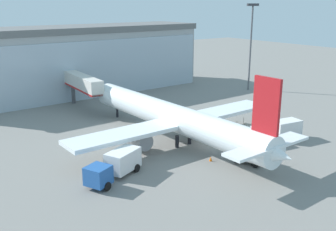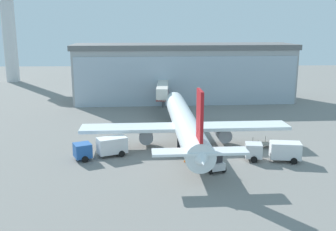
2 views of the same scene
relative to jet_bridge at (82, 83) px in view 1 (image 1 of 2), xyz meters
name	(u,v)px [view 1 (image 1 of 2)]	position (x,y,z in m)	size (l,w,h in m)	color
ground	(206,145)	(5.36, -26.64, -4.62)	(240.00, 240.00, 0.00)	gray
terminal_building	(80,60)	(5.36, 12.88, 2.17)	(52.65, 15.32, 13.57)	#A2A2A2
jet_bridge	(82,83)	(0.00, 0.00, 0.00)	(2.87, 13.62, 6.00)	beige
apron_light_mast	(251,39)	(35.54, -5.74, 6.07)	(3.20, 0.40, 17.91)	#59595E
airplane	(174,118)	(2.87, -22.91, -1.30)	(31.40, 37.84, 10.98)	white
catering_truck	(115,165)	(-8.97, -28.49, -3.15)	(7.56, 5.02, 2.65)	#2659A5
fuel_truck	(278,130)	(14.55, -30.86, -3.15)	(7.55, 3.39, 2.65)	silver
baggage_cart	(245,126)	(14.39, -24.90, -4.11)	(3.16, 2.39, 1.50)	#9E998C
pushback_tug	(251,155)	(5.75, -34.14, -3.64)	(3.01, 3.61, 2.30)	silver
safety_cone_nose	(211,159)	(2.36, -30.95, -4.34)	(0.36, 0.36, 0.55)	orange
safety_cone_wingtip	(265,127)	(17.32, -26.22, -4.34)	(0.36, 0.36, 0.55)	orange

